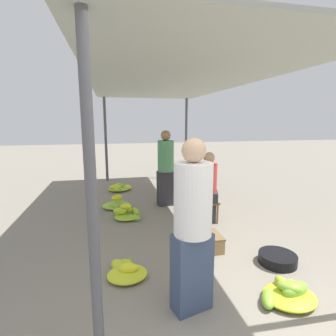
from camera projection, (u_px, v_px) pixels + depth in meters
name	position (u px, v px, depth m)	size (l,w,h in m)	color
canopy_post_front_left	(92.00, 206.00, 1.81)	(0.08, 0.08, 2.54)	#4C4C51
canopy_post_back_left	(106.00, 140.00, 7.96)	(0.08, 0.08, 2.54)	#4C4C51
canopy_post_back_right	(186.00, 139.00, 8.49)	(0.08, 0.08, 2.54)	#4C4C51
canopy_tarp	(170.00, 82.00, 4.92)	(2.94, 6.80, 0.04)	#9EA399
vendor_foreground	(193.00, 225.00, 2.46)	(0.44, 0.44, 1.70)	#384766
stool	(208.00, 205.00, 4.81)	(0.34, 0.34, 0.40)	brown
vendor_seated	(209.00, 186.00, 4.76)	(0.44, 0.44, 1.30)	#2D2D33
basin_black	(277.00, 259.00, 3.43)	(0.48, 0.48, 0.13)	black
banana_pile_left_0	(127.00, 214.00, 4.99)	(0.54, 0.54, 0.31)	#ACC92D
banana_pile_left_1	(116.00, 204.00, 5.60)	(0.60, 0.66, 0.28)	#91BE32
banana_pile_left_2	(119.00, 188.00, 6.96)	(0.66, 0.61, 0.22)	yellow
banana_pile_left_3	(126.00, 270.00, 3.17)	(0.48, 0.56, 0.18)	yellow
banana_pile_right_0	(288.00, 293.00, 2.74)	(0.66, 0.58, 0.21)	#84B934
banana_pile_right_1	(206.00, 199.00, 5.85)	(0.46, 0.34, 0.25)	#B8CE2B
banana_pile_right_2	(181.00, 188.00, 6.96)	(0.43, 0.42, 0.17)	#A9C82E
crate_near	(206.00, 242.00, 3.79)	(0.42, 0.42, 0.23)	#9E7A4C
shopper_walking_mid	(166.00, 167.00, 5.66)	(0.38, 0.38, 1.64)	#2D2D33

